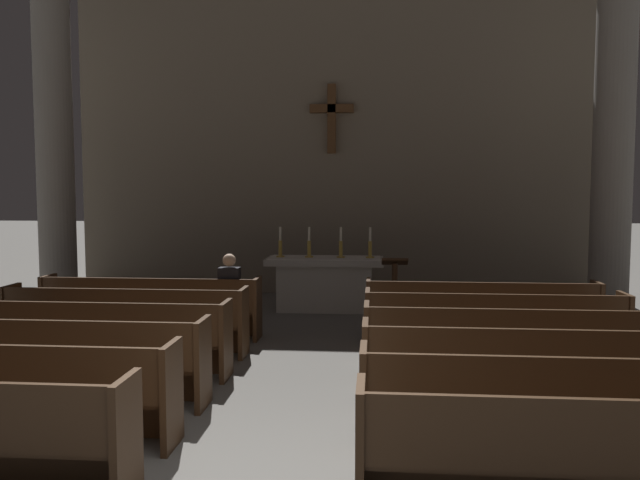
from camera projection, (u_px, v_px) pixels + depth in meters
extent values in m
cube|color=#422B19|center=(127.00, 441.00, 4.63)|extent=(0.06, 0.50, 0.95)
cube|color=#422B19|center=(7.00, 412.00, 6.03)|extent=(3.28, 0.04, 0.40)
cube|color=#422B19|center=(172.00, 395.00, 5.66)|extent=(0.06, 0.50, 0.95)
cube|color=#422B19|center=(52.00, 364.00, 6.86)|extent=(3.28, 0.40, 0.05)
cube|color=#422B19|center=(40.00, 344.00, 6.62)|extent=(3.28, 0.05, 0.50)
cube|color=#422B19|center=(60.00, 379.00, 7.06)|extent=(3.28, 0.04, 0.40)
cube|color=#422B19|center=(203.00, 364.00, 6.70)|extent=(0.06, 0.50, 0.95)
cube|color=#422B19|center=(94.00, 341.00, 7.89)|extent=(3.28, 0.40, 0.05)
cube|color=#422B19|center=(85.00, 323.00, 7.65)|extent=(3.28, 0.05, 0.50)
cube|color=#422B19|center=(100.00, 355.00, 8.09)|extent=(3.28, 0.04, 0.40)
cube|color=#422B19|center=(226.00, 340.00, 7.73)|extent=(0.06, 0.50, 0.95)
cube|color=#422B19|center=(126.00, 324.00, 8.92)|extent=(3.28, 0.40, 0.05)
cube|color=#422B19|center=(119.00, 307.00, 8.68)|extent=(3.28, 0.05, 0.50)
cube|color=#422B19|center=(132.00, 336.00, 9.12)|extent=(3.28, 0.04, 0.40)
cube|color=#422B19|center=(244.00, 322.00, 8.76)|extent=(0.06, 0.50, 0.95)
cube|color=#422B19|center=(11.00, 318.00, 9.04)|extent=(0.06, 0.50, 0.95)
cube|color=#422B19|center=(152.00, 310.00, 9.95)|extent=(3.28, 0.40, 0.05)
cube|color=#422B19|center=(147.00, 295.00, 9.71)|extent=(3.28, 0.05, 0.50)
cube|color=#422B19|center=(156.00, 321.00, 10.15)|extent=(3.28, 0.04, 0.40)
cube|color=#422B19|center=(257.00, 308.00, 9.79)|extent=(0.06, 0.50, 0.95)
cube|color=#422B19|center=(49.00, 305.00, 10.07)|extent=(0.06, 0.50, 0.95)
cube|color=#422B19|center=(605.00, 464.00, 4.37)|extent=(3.28, 0.40, 0.05)
cube|color=#422B19|center=(618.00, 437.00, 4.13)|extent=(3.28, 0.05, 0.50)
cube|color=#422B19|center=(360.00, 449.00, 4.49)|extent=(0.06, 0.50, 0.95)
cube|color=#422B19|center=(561.00, 411.00, 5.40)|extent=(3.28, 0.40, 0.05)
cube|color=#422B19|center=(570.00, 388.00, 5.16)|extent=(3.28, 0.05, 0.50)
cube|color=#422B19|center=(554.00, 429.00, 5.60)|extent=(3.28, 0.04, 0.40)
cube|color=#422B19|center=(363.00, 401.00, 5.52)|extent=(0.06, 0.50, 0.95)
cube|color=#422B19|center=(531.00, 376.00, 6.43)|extent=(3.28, 0.40, 0.05)
cube|color=#422B19|center=(537.00, 355.00, 6.19)|extent=(3.28, 0.05, 0.50)
cube|color=#422B19|center=(526.00, 392.00, 6.63)|extent=(3.28, 0.04, 0.40)
cube|color=#422B19|center=(365.00, 367.00, 6.55)|extent=(0.06, 0.50, 0.95)
cube|color=#422B19|center=(509.00, 350.00, 7.46)|extent=(3.28, 0.40, 0.05)
cube|color=#422B19|center=(514.00, 331.00, 7.22)|extent=(3.28, 0.05, 0.50)
cube|color=#422B19|center=(506.00, 365.00, 7.66)|extent=(3.28, 0.04, 0.40)
cube|color=#422B19|center=(366.00, 343.00, 7.58)|extent=(0.06, 0.50, 0.95)
cube|color=#422B19|center=(493.00, 330.00, 8.49)|extent=(3.28, 0.40, 0.05)
cube|color=#422B19|center=(497.00, 313.00, 8.25)|extent=(3.28, 0.05, 0.50)
cube|color=#422B19|center=(490.00, 344.00, 8.69)|extent=(3.28, 0.04, 0.40)
cube|color=#422B19|center=(367.00, 325.00, 8.61)|extent=(0.06, 0.50, 0.95)
cube|color=#422B19|center=(624.00, 329.00, 8.33)|extent=(0.06, 0.50, 0.95)
cube|color=#422B19|center=(480.00, 315.00, 9.52)|extent=(3.28, 0.40, 0.05)
cube|color=#422B19|center=(483.00, 299.00, 9.28)|extent=(3.28, 0.05, 0.50)
cube|color=#422B19|center=(478.00, 327.00, 9.72)|extent=(3.28, 0.04, 0.40)
cube|color=#422B19|center=(368.00, 310.00, 9.64)|extent=(0.06, 0.50, 0.95)
cube|color=#422B19|center=(597.00, 314.00, 9.36)|extent=(0.06, 0.50, 0.95)
cube|color=gray|center=(60.00, 304.00, 12.22)|extent=(0.95, 0.95, 0.20)
cylinder|color=gray|center=(55.00, 150.00, 11.99)|extent=(0.68, 0.68, 6.04)
cube|color=gray|center=(607.00, 313.00, 11.36)|extent=(0.95, 0.95, 0.20)
cylinder|color=gray|center=(613.00, 147.00, 11.13)|extent=(0.68, 0.68, 6.04)
cube|color=#BCB7AD|center=(325.00, 287.00, 12.11)|extent=(1.76, 0.72, 0.88)
cube|color=#BCB7AD|center=(325.00, 261.00, 12.07)|extent=(2.20, 0.90, 0.12)
cube|color=silver|center=(325.00, 258.00, 12.07)|extent=(2.09, 0.86, 0.01)
cylinder|color=#B79338|center=(280.00, 256.00, 12.14)|extent=(0.16, 0.16, 0.02)
cylinder|color=#B79338|center=(280.00, 249.00, 12.13)|extent=(0.07, 0.07, 0.32)
cylinder|color=silver|center=(280.00, 234.00, 12.11)|extent=(0.04, 0.04, 0.26)
cylinder|color=#B79338|center=(309.00, 257.00, 12.09)|extent=(0.16, 0.16, 0.02)
cylinder|color=#B79338|center=(309.00, 249.00, 12.08)|extent=(0.07, 0.07, 0.32)
cylinder|color=silver|center=(309.00, 234.00, 12.06)|extent=(0.04, 0.04, 0.26)
cylinder|color=#B79338|center=(341.00, 257.00, 12.04)|extent=(0.16, 0.16, 0.02)
cylinder|color=#B79338|center=(341.00, 249.00, 12.03)|extent=(0.07, 0.07, 0.32)
cylinder|color=silver|center=(341.00, 234.00, 12.01)|extent=(0.04, 0.04, 0.26)
cylinder|color=#B79338|center=(370.00, 257.00, 12.00)|extent=(0.16, 0.16, 0.02)
cylinder|color=#B79338|center=(370.00, 249.00, 11.98)|extent=(0.07, 0.07, 0.32)
cylinder|color=silver|center=(370.00, 234.00, 11.96)|extent=(0.04, 0.04, 0.26)
cube|color=gray|center=(332.00, 136.00, 13.92)|extent=(11.22, 0.25, 6.90)
cube|color=brown|center=(332.00, 119.00, 13.68)|extent=(0.18, 0.18, 1.47)
cube|color=brown|center=(332.00, 109.00, 13.66)|extent=(0.94, 0.18, 0.18)
cylinder|color=#422B19|center=(394.00, 324.00, 10.85)|extent=(0.36, 0.36, 0.04)
cylinder|color=#422B19|center=(395.00, 294.00, 10.81)|extent=(0.10, 0.10, 1.05)
cube|color=#422B19|center=(395.00, 262.00, 10.76)|extent=(0.44, 0.31, 0.15)
cube|color=#26262B|center=(234.00, 321.00, 10.04)|extent=(0.24, 0.14, 0.45)
cube|color=#26262B|center=(232.00, 305.00, 9.89)|extent=(0.28, 0.36, 0.12)
cube|color=black|center=(230.00, 285.00, 9.73)|extent=(0.32, 0.20, 0.54)
sphere|color=beige|center=(229.00, 260.00, 9.70)|extent=(0.20, 0.20, 0.20)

